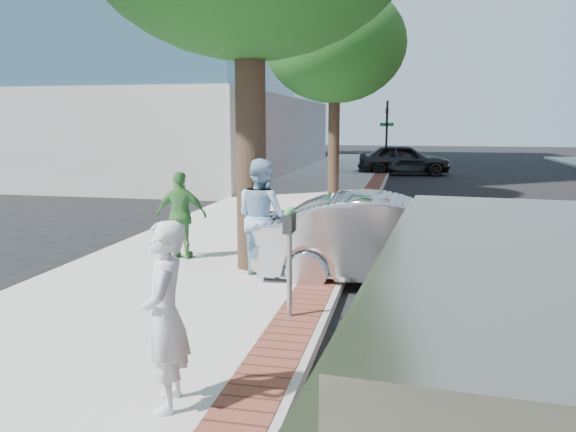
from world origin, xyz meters
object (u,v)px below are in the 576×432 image
(person_gray, at_px, (165,316))
(van, at_px, (545,367))
(person_green, at_px, (181,215))
(sedan_silver, at_px, (392,240))
(parking_meter, at_px, (290,239))
(bg_car, at_px, (403,159))
(person_officer, at_px, (262,217))

(person_gray, bearing_deg, van, 62.53)
(person_green, distance_m, sedan_silver, 3.97)
(parking_meter, relative_size, sedan_silver, 0.32)
(person_green, bearing_deg, bg_car, -105.67)
(bg_car, bearing_deg, person_officer, 168.31)
(person_green, bearing_deg, van, 125.38)
(parking_meter, bearing_deg, van, -53.59)
(sedan_silver, distance_m, van, 5.81)
(person_gray, distance_m, person_green, 5.75)
(parking_meter, relative_size, person_green, 0.89)
(person_gray, bearing_deg, person_officer, 169.70)
(person_gray, bearing_deg, sedan_silver, 145.31)
(person_gray, xyz_separation_m, sedan_silver, (1.84, 4.99, -0.26))
(person_officer, bearing_deg, van, 158.11)
(parking_meter, bearing_deg, person_officer, 114.30)
(parking_meter, bearing_deg, person_gray, -102.73)
(person_gray, bearing_deg, bg_car, 161.61)
(sedan_silver, bearing_deg, parking_meter, 147.46)
(person_green, height_order, sedan_silver, person_green)
(parking_meter, xyz_separation_m, bg_car, (1.19, 22.92, -0.40))
(parking_meter, height_order, bg_car, parking_meter)
(person_officer, height_order, person_green, person_officer)
(person_green, height_order, bg_car, person_green)
(person_green, xyz_separation_m, bg_car, (3.88, 20.15, -0.17))
(person_gray, relative_size, van, 0.30)
(van, bearing_deg, person_gray, 171.10)
(parking_meter, relative_size, person_gray, 0.86)
(parking_meter, relative_size, person_officer, 0.75)
(person_green, bearing_deg, person_officer, 152.36)
(sedan_silver, relative_size, van, 0.80)
(bg_car, distance_m, van, 26.23)
(bg_car, bearing_deg, parking_meter, 171.09)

